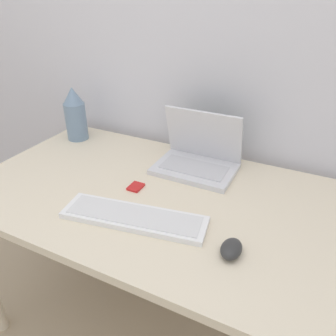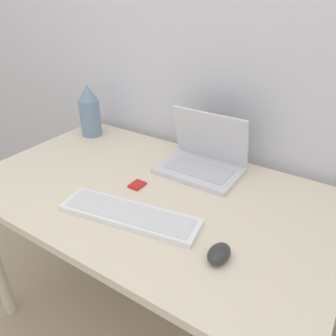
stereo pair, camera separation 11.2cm
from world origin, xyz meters
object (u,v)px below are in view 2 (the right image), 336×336
at_px(vase, 89,111).
at_px(mp3_player, 137,185).
at_px(laptop, 203,158).
at_px(keyboard, 129,215).
at_px(mouse, 219,254).

distance_m(vase, mp3_player, 0.55).
height_order(laptop, mp3_player, laptop).
bearing_deg(mp3_player, keyboard, -60.32).
bearing_deg(keyboard, mouse, -1.88).
xyz_separation_m(laptop, vase, (-0.62, 0.02, 0.07)).
xyz_separation_m(mouse, mp3_player, (-0.41, 0.17, -0.01)).
relative_size(laptop, vase, 1.25).
relative_size(vase, mp3_player, 4.27).
xyz_separation_m(laptop, mouse, (0.26, -0.41, -0.03)).
height_order(laptop, keyboard, laptop).
bearing_deg(keyboard, vase, 143.73).
bearing_deg(vase, mp3_player, -28.27).
xyz_separation_m(keyboard, mouse, (0.32, -0.01, 0.01)).
distance_m(keyboard, mp3_player, 0.19).
xyz_separation_m(laptop, mp3_player, (-0.15, -0.24, -0.05)).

